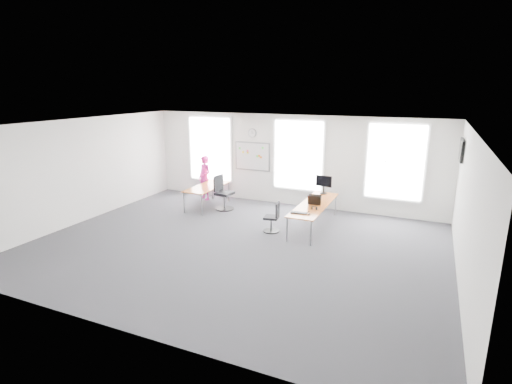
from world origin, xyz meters
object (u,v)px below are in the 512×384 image
at_px(desk_right, 314,206).
at_px(person, 205,178).
at_px(monitor, 324,183).
at_px(chair_right, 273,219).
at_px(chair_left, 223,194).
at_px(headphones, 314,208).
at_px(desk_left, 207,188).
at_px(keyboard, 299,213).

bearing_deg(desk_right, person, 163.24).
relative_size(desk_right, monitor, 4.96).
relative_size(desk_right, chair_right, 3.36).
bearing_deg(chair_left, chair_right, -113.41).
bearing_deg(person, headphones, 0.93).
distance_m(desk_left, headphones, 4.06).
relative_size(desk_left, person, 1.24).
bearing_deg(chair_left, person, 62.01).
height_order(desk_right, keyboard, keyboard).
distance_m(desk_right, chair_right, 1.25).
bearing_deg(chair_right, desk_left, -123.72).
height_order(desk_right, headphones, headphones).
distance_m(desk_left, chair_left, 0.61).
height_order(desk_left, chair_right, chair_right).
height_order(desk_right, chair_right, chair_right).
height_order(desk_left, chair_left, chair_left).
xyz_separation_m(chair_left, monitor, (3.13, 0.68, 0.54)).
bearing_deg(headphones, monitor, 100.61).
bearing_deg(chair_right, desk_right, 122.26).
xyz_separation_m(desk_left, keyboard, (3.64, -1.54, 0.05)).
height_order(chair_right, headphones, chair_right).
relative_size(chair_right, keyboard, 1.94).
bearing_deg(keyboard, headphones, 45.55).
distance_m(chair_right, chair_left, 2.62).
relative_size(desk_right, headphones, 17.62).
relative_size(chair_left, keyboard, 2.56).
distance_m(chair_left, keyboard, 3.41).
distance_m(person, headphones, 4.83).
xyz_separation_m(chair_right, person, (-3.40, 2.10, 0.41)).
bearing_deg(desk_right, keyboard, -97.51).
distance_m(desk_left, chair_right, 3.17).
bearing_deg(headphones, desk_right, 109.48).
bearing_deg(chair_left, headphones, -100.67).
distance_m(keyboard, monitor, 2.21).
bearing_deg(chair_left, desk_left, 93.59).
xyz_separation_m(chair_right, chair_left, (-2.27, 1.31, 0.12)).
relative_size(person, keyboard, 3.58).
relative_size(desk_left, chair_left, 1.74).
relative_size(chair_right, chair_left, 0.76).
height_order(chair_right, monitor, monitor).
xyz_separation_m(desk_right, monitor, (-0.05, 1.20, 0.39)).
height_order(chair_left, keyboard, chair_left).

